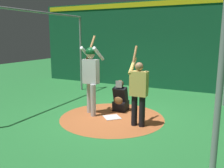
% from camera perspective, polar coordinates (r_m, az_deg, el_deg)
% --- Properties ---
extents(ground_plane, '(27.41, 27.41, 0.00)m').
position_cam_1_polar(ground_plane, '(6.79, -0.00, -7.89)').
color(ground_plane, '#287A38').
extents(dirt_circle, '(2.87, 2.87, 0.01)m').
position_cam_1_polar(dirt_circle, '(6.79, -0.00, -7.86)').
color(dirt_circle, '#B76033').
rests_on(dirt_circle, ground).
extents(home_plate, '(0.59, 0.59, 0.01)m').
position_cam_1_polar(home_plate, '(6.79, -0.00, -7.79)').
color(home_plate, white).
rests_on(home_plate, dirt_circle).
extents(batter, '(0.68, 0.49, 2.23)m').
position_cam_1_polar(batter, '(6.84, -4.96, 2.44)').
color(batter, '#B3B3B7').
rests_on(batter, ground).
extents(catcher, '(0.58, 0.40, 0.94)m').
position_cam_1_polar(catcher, '(7.30, 1.98, -3.51)').
color(catcher, black).
rests_on(catcher, ground).
extents(visitor, '(0.54, 0.51, 1.98)m').
position_cam_1_polar(visitor, '(5.98, 6.24, -1.36)').
color(visitor, black).
rests_on(visitor, ground).
extents(back_wall, '(0.22, 11.41, 3.67)m').
position_cam_1_polar(back_wall, '(10.57, 10.71, 8.99)').
color(back_wall, '#145133').
rests_on(back_wall, ground).
extents(cage_frame, '(5.41, 5.54, 3.00)m').
position_cam_1_polar(cage_frame, '(6.42, -0.00, 9.98)').
color(cage_frame, gray).
rests_on(cage_frame, ground).
extents(bat_rack, '(0.70, 0.20, 1.05)m').
position_cam_1_polar(bat_rack, '(11.74, -5.08, 2.69)').
color(bat_rack, olive).
rests_on(bat_rack, ground).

